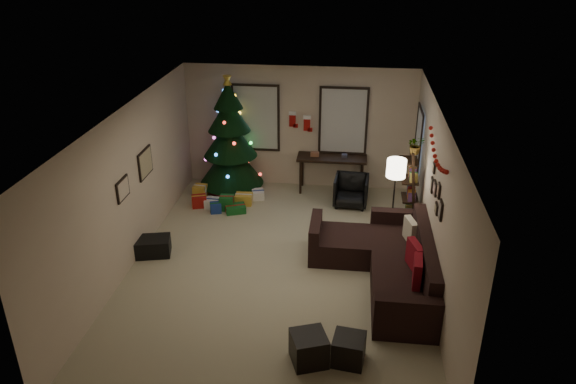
{
  "coord_description": "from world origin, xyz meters",
  "views": [
    {
      "loc": [
        1.13,
        -7.96,
        5.18
      ],
      "look_at": [
        0.1,
        0.6,
        1.15
      ],
      "focal_mm": 34.45,
      "sensor_mm": 36.0,
      "label": 1
    }
  ],
  "objects_px": {
    "bookshelf": "(411,193)",
    "desk": "(332,161)",
    "desk_chair": "(351,191)",
    "sofa": "(387,262)",
    "christmas_tree": "(230,142)"
  },
  "relations": [
    {
      "from": "desk_chair",
      "to": "bookshelf",
      "type": "xyz_separation_m",
      "value": [
        1.11,
        -1.0,
        0.49
      ]
    },
    {
      "from": "desk_chair",
      "to": "desk",
      "type": "bearing_deg",
      "value": 128.4
    },
    {
      "from": "bookshelf",
      "to": "christmas_tree",
      "type": "bearing_deg",
      "value": 157.66
    },
    {
      "from": "christmas_tree",
      "to": "sofa",
      "type": "relative_size",
      "value": 0.92
    },
    {
      "from": "desk_chair",
      "to": "bookshelf",
      "type": "bearing_deg",
      "value": -38.15
    },
    {
      "from": "christmas_tree",
      "to": "desk_chair",
      "type": "xyz_separation_m",
      "value": [
        2.66,
        -0.54,
        -0.77
      ]
    },
    {
      "from": "christmas_tree",
      "to": "desk",
      "type": "height_order",
      "value": "christmas_tree"
    },
    {
      "from": "sofa",
      "to": "christmas_tree",
      "type": "bearing_deg",
      "value": 135.74
    },
    {
      "from": "christmas_tree",
      "to": "bookshelf",
      "type": "xyz_separation_m",
      "value": [
        3.77,
        -1.55,
        -0.28
      ]
    },
    {
      "from": "sofa",
      "to": "bookshelf",
      "type": "bearing_deg",
      "value": 74.05
    },
    {
      "from": "desk_chair",
      "to": "bookshelf",
      "type": "relative_size",
      "value": 0.39
    },
    {
      "from": "desk",
      "to": "desk_chair",
      "type": "height_order",
      "value": "desk"
    },
    {
      "from": "bookshelf",
      "to": "desk",
      "type": "bearing_deg",
      "value": 133.22
    },
    {
      "from": "sofa",
      "to": "desk",
      "type": "xyz_separation_m",
      "value": [
        -1.08,
        3.32,
        0.42
      ]
    },
    {
      "from": "desk",
      "to": "bookshelf",
      "type": "xyz_separation_m",
      "value": [
        1.55,
        -1.65,
        0.1
      ]
    }
  ]
}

